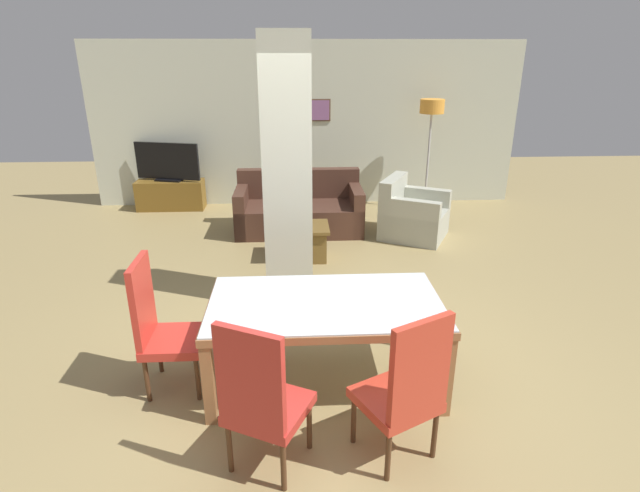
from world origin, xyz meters
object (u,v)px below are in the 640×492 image
at_px(armchair, 412,217).
at_px(tv_stand, 171,195).
at_px(sofa, 299,211).
at_px(coffee_table, 302,241).
at_px(bottle, 302,222).
at_px(tv_screen, 167,162).
at_px(dining_chair_near_left, 261,398).
at_px(dining_table, 325,317).
at_px(dining_chair_head_left, 160,324).
at_px(floor_lamp, 431,116).
at_px(dining_chair_near_right, 406,388).

distance_m(armchair, tv_stand, 4.09).
xyz_separation_m(sofa, coffee_table, (0.02, -1.10, -0.07)).
height_order(bottle, tv_screen, tv_screen).
height_order(dining_chair_near_left, armchair, dining_chair_near_left).
xyz_separation_m(dining_table, dining_chair_near_left, (-0.45, -0.91, -0.03)).
relative_size(dining_chair_head_left, armchair, 0.96).
bearing_deg(sofa, dining_chair_head_left, 73.32).
bearing_deg(bottle, floor_lamp, 45.83).
distance_m(dining_table, floor_lamp, 5.19).
height_order(dining_chair_near_right, tv_stand, dining_chair_near_right).
relative_size(dining_chair_near_right, dining_chair_head_left, 1.00).
height_order(armchair, bottle, armchair).
bearing_deg(tv_screen, dining_chair_head_left, 116.38).
height_order(tv_stand, floor_lamp, floor_lamp).
bearing_deg(tv_screen, floor_lamp, -168.51).
height_order(tv_screen, floor_lamp, floor_lamp).
relative_size(tv_stand, tv_screen, 1.02).
distance_m(dining_chair_near_left, coffee_table, 3.56).
bearing_deg(sofa, dining_table, 92.43).
xyz_separation_m(armchair, tv_stand, (-3.77, 1.56, -0.05)).
relative_size(sofa, coffee_table, 2.63).
bearing_deg(floor_lamp, tv_stand, 177.16).
bearing_deg(dining_chair_near_left, tv_stand, 133.88).
distance_m(dining_chair_near_left, bottle, 3.43).
bearing_deg(bottle, dining_chair_near_left, -95.15).
bearing_deg(bottle, dining_chair_near_right, -80.07).
bearing_deg(armchair, tv_screen, -84.96).
relative_size(armchair, coffee_table, 1.63).
bearing_deg(dining_chair_near_right, tv_stand, 88.24).
xyz_separation_m(dining_table, tv_screen, (-2.32, 4.91, 0.21)).
xyz_separation_m(dining_table, bottle, (-0.14, 2.50, -0.06)).
xyz_separation_m(dining_chair_near_left, tv_screen, (-1.87, 5.83, 0.24)).
height_order(dining_chair_near_right, dining_chair_head_left, same).
height_order(dining_chair_near_left, bottle, dining_chair_near_left).
relative_size(dining_chair_near_right, armchair, 0.96).
bearing_deg(tv_screen, dining_chair_near_left, 122.14).
xyz_separation_m(dining_table, dining_chair_near_right, (0.45, -0.87, -0.03)).
bearing_deg(tv_stand, dining_chair_near_left, -72.19).
xyz_separation_m(sofa, bottle, (0.02, -1.22, 0.24)).
bearing_deg(dining_table, armchair, 66.51).
distance_m(dining_chair_head_left, armchair, 4.33).
bearing_deg(floor_lamp, armchair, -111.92).
xyz_separation_m(sofa, floor_lamp, (2.16, 0.98, 1.25)).
bearing_deg(dining_chair_near_right, dining_chair_near_left, 155.58).
relative_size(dining_table, floor_lamp, 1.00).
bearing_deg(tv_screen, armchair, 171.81).
xyz_separation_m(dining_chair_head_left, floor_lamp, (3.27, 4.70, 0.98)).
relative_size(dining_chair_near_right, sofa, 0.59).
relative_size(dining_chair_near_left, coffee_table, 1.56).
bearing_deg(floor_lamp, dining_chair_head_left, -124.83).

